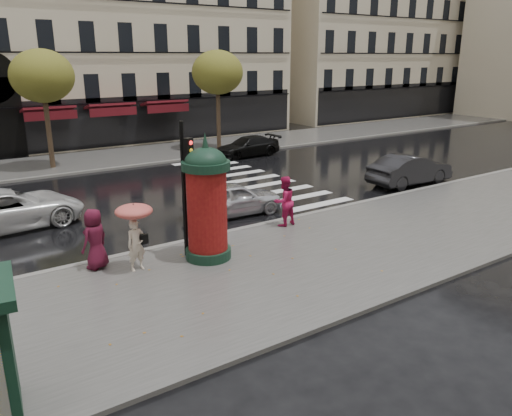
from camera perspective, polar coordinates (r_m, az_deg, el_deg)
ground at (r=15.60m, az=0.30°, el=-6.64°), size 160.00×160.00×0.00m
near_sidewalk at (r=15.20m, az=1.37°, el=-7.05°), size 90.00×7.00×0.12m
far_sidewalk at (r=32.42m, az=-19.11°, el=5.06°), size 90.00×6.00×0.12m
near_kerb at (r=17.95m, az=-5.13°, el=-3.22°), size 90.00×0.25×0.14m
far_kerb at (r=29.59m, az=-17.53°, el=4.15°), size 90.00×0.25×0.14m
zebra_crossing at (r=26.35m, az=-0.73°, el=3.29°), size 3.60×11.75×0.01m
bldg_far_right at (r=59.51m, az=11.90°, el=21.55°), size 24.00×14.00×22.90m
tree_far_left at (r=30.42m, az=-23.25°, el=13.64°), size 3.40×3.40×6.64m
tree_far_right at (r=34.35m, az=-4.43°, el=15.15°), size 3.40×3.40×6.64m
woman_umbrella at (r=14.97m, az=-13.67°, el=-2.01°), size 1.09×1.09×2.09m
woman_red at (r=18.61m, az=3.23°, el=0.79°), size 0.97×0.78×1.89m
man_burgundy at (r=15.59m, az=-17.93°, el=-3.38°), size 1.08×0.96×1.85m
morris_column at (r=15.37m, az=-5.65°, el=0.95°), size 1.48×1.48×3.98m
traffic_light at (r=15.42m, az=-8.06°, el=3.56°), size 0.33×0.42×4.28m
car_silver at (r=20.27m, az=-2.64°, el=1.09°), size 4.22×1.95×1.40m
car_darkgrey at (r=26.33m, az=17.19°, el=4.23°), size 4.71×1.73×1.54m
car_white at (r=20.81m, az=-26.49°, el=-0.14°), size 5.68×3.09×1.51m
car_black at (r=32.47m, az=-0.97°, el=7.05°), size 4.40×1.80×1.27m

